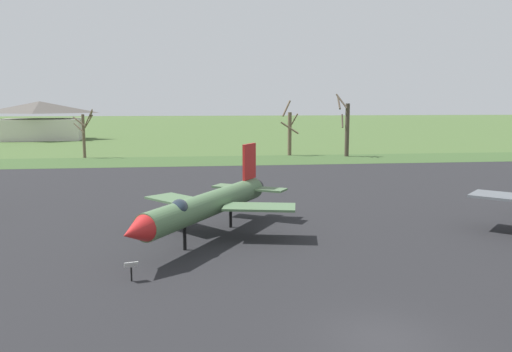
% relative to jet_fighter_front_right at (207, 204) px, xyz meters
% --- Properties ---
extents(ground_plane, '(600.00, 600.00, 0.00)m').
position_rel_jet_fighter_front_right_xyz_m(ground_plane, '(5.53, -13.64, -2.13)').
color(ground_plane, '#425B2D').
extents(asphalt_apron, '(77.43, 60.31, 0.05)m').
position_rel_jet_fighter_front_right_xyz_m(asphalt_apron, '(5.53, 4.45, -2.11)').
color(asphalt_apron, black).
rests_on(asphalt_apron, ground).
extents(grass_verge_strip, '(137.43, 12.00, 0.06)m').
position_rel_jet_fighter_front_right_xyz_m(grass_verge_strip, '(5.53, 40.61, -2.10)').
color(grass_verge_strip, '#375229').
rests_on(grass_verge_strip, ground).
extents(jet_fighter_front_right, '(10.14, 13.81, 5.25)m').
position_rel_jet_fighter_front_right_xyz_m(jet_fighter_front_right, '(0.00, 0.00, 0.00)').
color(jet_fighter_front_right, '#4C6B47').
rests_on(jet_fighter_front_right, ground).
extents(info_placard_front_right, '(0.66, 0.42, 0.98)m').
position_rel_jet_fighter_front_right_xyz_m(info_placard_front_right, '(-3.64, -6.80, -1.49)').
color(info_placard_front_right, black).
rests_on(info_placard_front_right, ground).
extents(bare_tree_far_left, '(2.90, 2.90, 7.12)m').
position_rel_jet_fighter_front_right_xyz_m(bare_tree_far_left, '(-16.35, 46.87, 1.62)').
color(bare_tree_far_left, brown).
rests_on(bare_tree_far_left, ground).
extents(bare_tree_left_of_center, '(2.96, 3.01, 8.39)m').
position_rel_jet_fighter_front_right_xyz_m(bare_tree_left_of_center, '(13.92, 46.52, 1.62)').
color(bare_tree_left_of_center, brown).
rests_on(bare_tree_left_of_center, ground).
extents(bare_tree_center, '(2.04, 3.30, 9.33)m').
position_rel_jet_fighter_front_right_xyz_m(bare_tree_center, '(21.99, 43.95, 2.34)').
color(bare_tree_center, '#42382D').
rests_on(bare_tree_center, ground).
extents(visitor_building, '(18.43, 12.55, 8.32)m').
position_rel_jet_fighter_front_right_xyz_m(visitor_building, '(-33.38, 86.05, 1.96)').
color(visitor_building, beige).
rests_on(visitor_building, ground).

